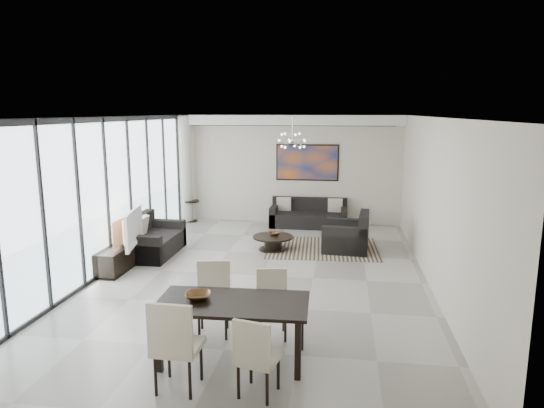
% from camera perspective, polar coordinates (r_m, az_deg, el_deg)
% --- Properties ---
extents(room_shell, '(6.00, 9.00, 2.90)m').
position_cam_1_polar(room_shell, '(8.65, 1.71, 0.54)').
color(room_shell, '#A8A39B').
rests_on(room_shell, ground).
extents(window_wall, '(0.37, 8.95, 2.90)m').
position_cam_1_polar(window_wall, '(9.60, -18.36, 1.13)').
color(window_wall, silver).
rests_on(window_wall, floor).
extents(soffit, '(5.98, 0.40, 0.26)m').
position_cam_1_polar(soffit, '(12.84, 1.92, 9.83)').
color(soffit, white).
rests_on(soffit, room_shell).
extents(painting, '(1.68, 0.04, 0.98)m').
position_cam_1_polar(painting, '(13.03, 4.17, 4.89)').
color(painting, '#C75D1B').
rests_on(painting, room_shell).
extents(chandelier, '(0.66, 0.66, 0.71)m').
position_cam_1_polar(chandelier, '(11.03, 2.41, 7.48)').
color(chandelier, silver).
rests_on(chandelier, room_shell).
extents(rug, '(2.52, 1.99, 0.01)m').
position_cam_1_polar(rug, '(10.88, 5.94, -5.17)').
color(rug, black).
rests_on(rug, floor).
extents(coffee_table, '(0.89, 0.89, 0.31)m').
position_cam_1_polar(coffee_table, '(10.66, 0.11, -4.49)').
color(coffee_table, black).
rests_on(coffee_table, floor).
extents(bowl_coffee, '(0.26, 0.26, 0.07)m').
position_cam_1_polar(bowl_coffee, '(10.68, 0.27, -3.53)').
color(bowl_coffee, brown).
rests_on(bowl_coffee, coffee_table).
extents(sofa_main, '(2.00, 0.82, 0.73)m').
position_cam_1_polar(sofa_main, '(12.85, 4.35, -1.54)').
color(sofa_main, black).
rests_on(sofa_main, floor).
extents(loveseat, '(0.92, 1.63, 0.81)m').
position_cam_1_polar(loveseat, '(10.64, -14.03, -4.30)').
color(loveseat, black).
rests_on(loveseat, floor).
extents(armchair, '(1.03, 1.08, 0.85)m').
position_cam_1_polar(armchair, '(10.73, 8.90, -3.89)').
color(armchair, black).
rests_on(armchair, floor).
extents(side_table, '(0.43, 0.43, 0.60)m').
position_cam_1_polar(side_table, '(13.50, -9.46, -0.37)').
color(side_table, black).
rests_on(side_table, floor).
extents(tv_console, '(0.41, 1.47, 0.46)m').
position_cam_1_polar(tv_console, '(9.88, -17.30, -5.93)').
color(tv_console, black).
rests_on(tv_console, floor).
extents(television, '(0.39, 1.21, 0.69)m').
position_cam_1_polar(television, '(9.66, -16.67, -2.74)').
color(television, gray).
rests_on(television, tv_console).
extents(dining_table, '(1.85, 0.98, 0.76)m').
position_cam_1_polar(dining_table, '(5.97, -4.65, -12.12)').
color(dining_table, black).
rests_on(dining_table, floor).
extents(dining_chair_sw, '(0.50, 0.50, 1.06)m').
position_cam_1_polar(dining_chair_sw, '(5.43, -11.43, -15.45)').
color(dining_chair_sw, beige).
rests_on(dining_chair_sw, floor).
extents(dining_chair_se, '(0.50, 0.50, 0.90)m').
position_cam_1_polar(dining_chair_se, '(5.29, -1.98, -17.12)').
color(dining_chair_se, beige).
rests_on(dining_chair_se, floor).
extents(dining_chair_nw, '(0.53, 0.53, 0.98)m').
position_cam_1_polar(dining_chair_nw, '(6.78, -6.89, -10.28)').
color(dining_chair_nw, beige).
rests_on(dining_chair_nw, floor).
extents(dining_chair_ne, '(0.49, 0.49, 0.90)m').
position_cam_1_polar(dining_chair_ne, '(6.67, 0.00, -11.01)').
color(dining_chair_ne, beige).
rests_on(dining_chair_ne, floor).
extents(bowl_dining, '(0.37, 0.37, 0.08)m').
position_cam_1_polar(bowl_dining, '(6.04, -8.70, -10.65)').
color(bowl_dining, brown).
rests_on(bowl_dining, dining_table).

